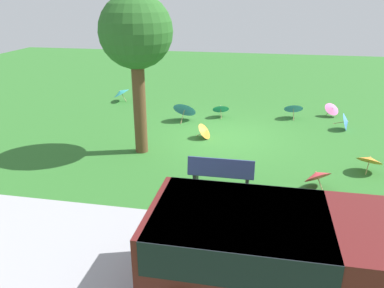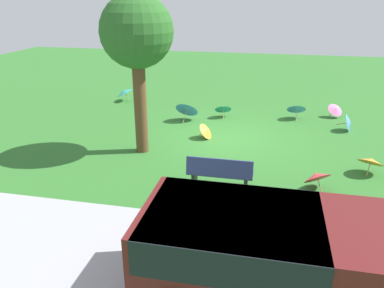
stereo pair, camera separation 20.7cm
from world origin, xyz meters
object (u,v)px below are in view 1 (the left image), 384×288
Objects in this scene: park_bench at (221,173)px; shade_tree at (136,35)px; parasol_pink_1 at (332,109)px; parasol_orange_0 at (370,159)px; van_dark at (290,254)px; parasol_orange_1 at (205,131)px; parasol_blue_0 at (185,108)px; parasol_teal_0 at (121,92)px; parasol_blue_4 at (293,107)px; parasol_red_0 at (317,175)px; parasol_teal_1 at (221,108)px; parasol_blue_2 at (346,122)px.

shade_tree is at bearing -37.32° from park_bench.
parasol_orange_0 is (-0.24, 5.06, 0.05)m from parasol_pink_1.
van_dark is 7.41m from parasol_orange_1.
parasol_blue_0 is (-0.68, -3.28, -2.99)m from shade_tree.
shade_tree is 5.65× the size of parasol_teal_0.
parasol_orange_1 is (-1.75, -1.49, -3.21)m from shade_tree.
parasol_orange_1 is 0.86× the size of parasol_blue_4.
parasol_teal_0 is at bearing -41.34° from parasol_orange_1.
van_dark is at bearing 111.41° from parasol_blue_0.
parasol_orange_1 is at bearing -71.26° from van_dark.
parasol_orange_1 is 4.39m from parasol_red_0.
parasol_blue_0 is at bearing 147.73° from parasol_teal_0.
parasol_blue_4 is (0.26, -5.79, 0.08)m from parasol_red_0.
parasol_orange_0 is at bearing -154.91° from park_bench.
parasol_blue_4 is (-2.06, -6.39, -0.04)m from park_bench.
parasol_teal_0 is 0.91× the size of parasol_red_0.
parasol_teal_0 is (6.83, -10.92, -0.47)m from van_dark.
parasol_pink_1 is 0.78× the size of parasol_blue_0.
parasol_blue_4 is at bearing -172.17° from parasol_teal_1.
parasol_red_0 is at bearing 163.88° from shade_tree.
parasol_orange_0 is at bearing 159.74° from parasol_orange_1.
park_bench is 3.67m from parasol_orange_1.
parasol_teal_0 is 1.07× the size of parasol_pink_1.
parasol_pink_1 reaches higher than parasol_orange_1.
parasol_pink_1 is (-6.27, -4.80, -3.14)m from shade_tree.
shade_tree is 6.07× the size of parasol_pink_1.
parasol_teal_1 is 2.48m from parasol_orange_1.
parasol_pink_1 is at bearing -101.77° from van_dark.
parasol_red_0 is (-7.72, 6.87, -0.09)m from parasol_teal_0.
parasol_teal_0 is at bearing -54.12° from park_bench.
parasol_orange_1 is 0.73× the size of parasol_red_0.
parasol_orange_1 is (-4.46, 3.92, -0.17)m from parasol_teal_0.
parasol_orange_0 is 1.91m from parasol_red_0.
shade_tree is (4.12, -5.50, 2.56)m from van_dark.
parasol_orange_0 is at bearing 177.69° from shade_tree.
parasol_blue_4 is (-4.75, -4.34, -3.05)m from shade_tree.
parasol_teal_0 reaches higher than parasol_orange_1.
parasol_teal_0 reaches higher than parasol_pink_1.
shade_tree is at bearing 116.60° from parasol_teal_0.
parasol_teal_1 is at bearing -94.96° from parasol_orange_1.
parasol_red_0 is 4.94m from parasol_blue_2.
parasol_teal_0 reaches higher than parasol_red_0.
parasol_blue_4 is (-3.00, -2.85, 0.16)m from parasol_orange_1.
parasol_teal_1 is 1.46m from parasol_blue_0.
park_bench is 6.55m from parasol_blue_2.
parasol_blue_0 is at bearing -0.23° from parasol_blue_2.
van_dark is 6.86× the size of parasol_blue_2.
park_bench is 2.10× the size of parasol_blue_4.
parasol_blue_2 is (-0.26, 1.55, -0.02)m from parasol_pink_1.
parasol_teal_1 is at bearing -116.35° from shade_tree.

